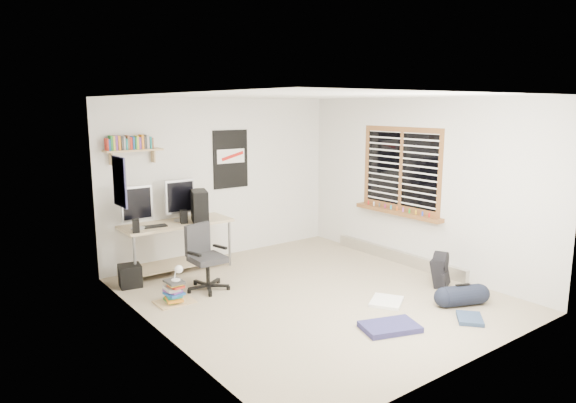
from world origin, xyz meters
TOP-DOWN VIEW (x-y plane):
  - floor at (0.00, 0.00)m, footprint 4.00×4.50m
  - ceiling at (0.00, 0.00)m, footprint 4.00×4.50m
  - back_wall at (0.00, 2.25)m, footprint 4.00×0.01m
  - left_wall at (-2.00, 0.00)m, footprint 0.01×4.50m
  - right_wall at (2.00, 0.00)m, footprint 0.01×4.50m
  - desk at (-0.94, 1.99)m, footprint 1.65×0.88m
  - monitor_left at (-1.54, 1.89)m, footprint 0.43×0.12m
  - monitor_right at (-0.85, 2.00)m, footprint 0.44×0.11m
  - pc_tower at (-0.66, 1.77)m, footprint 0.35×0.49m
  - keyboard at (-1.36, 1.87)m, footprint 0.45×0.21m
  - speaker_left at (-1.63, 1.70)m, footprint 0.12×0.12m
  - speaker_right at (-0.88, 1.83)m, footprint 0.12×0.12m
  - office_chair at (-0.97, 0.98)m, footprint 0.68×0.68m
  - wall_shelf at (-1.45, 2.14)m, footprint 0.80×0.22m
  - poster_back_wall at (0.15, 2.23)m, footprint 0.62×0.03m
  - poster_left_wall at (-1.99, 1.20)m, footprint 0.02×0.42m
  - window at (1.95, 0.30)m, footprint 0.10×1.50m
  - baseboard_heater at (1.96, 0.30)m, footprint 0.08×2.50m
  - backpack at (1.56, -0.79)m, footprint 0.34×0.32m
  - duffel_bag at (1.23, -1.36)m, footprint 0.33×0.33m
  - tshirt at (0.55, -0.77)m, footprint 0.55×0.53m
  - jeans_a at (0.01, -1.31)m, footprint 0.70×0.56m
  - jeans_b at (0.91, -1.69)m, footprint 0.44×0.43m
  - book_stack at (-1.52, 0.82)m, footprint 0.49×0.43m
  - desk_lamp at (-1.50, 0.80)m, footprint 0.16×0.21m
  - subwoofer at (-1.75, 1.70)m, footprint 0.33×0.33m

SIDE VIEW (x-z plane):
  - floor at x=0.00m, z-range -0.01..0.00m
  - tshirt at x=0.55m, z-range 0.00..0.04m
  - jeans_b at x=0.91m, z-range 0.00..0.05m
  - jeans_a at x=0.01m, z-range 0.00..0.06m
  - baseboard_heater at x=1.96m, z-range 0.00..0.18m
  - duffel_bag at x=1.23m, z-range -0.10..0.38m
  - subwoofer at x=-1.75m, z-range -0.02..0.30m
  - book_stack at x=-1.52m, z-range 0.00..0.30m
  - backpack at x=1.56m, z-range 0.02..0.38m
  - desk at x=-0.94m, z-range 0.00..0.73m
  - desk_lamp at x=-1.50m, z-range 0.29..0.47m
  - office_chair at x=-0.97m, z-range 0.05..0.93m
  - keyboard at x=-1.36m, z-range 0.72..0.74m
  - speaker_left at x=-1.63m, z-range 0.72..0.91m
  - speaker_right at x=-0.88m, z-range 0.72..0.92m
  - pc_tower at x=-0.66m, z-range 0.72..1.19m
  - monitor_left at x=-1.54m, z-range 0.72..1.20m
  - monitor_right at x=-0.85m, z-range 0.72..1.21m
  - back_wall at x=0.00m, z-range 0.00..2.50m
  - left_wall at x=-2.00m, z-range 0.00..2.50m
  - right_wall at x=2.00m, z-range 0.00..2.50m
  - window at x=1.95m, z-range 0.82..2.08m
  - poster_left_wall at x=-1.99m, z-range 1.20..1.80m
  - poster_back_wall at x=0.15m, z-range 1.09..2.01m
  - wall_shelf at x=-1.45m, z-range 1.66..1.90m
  - ceiling at x=0.00m, z-range 2.50..2.51m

